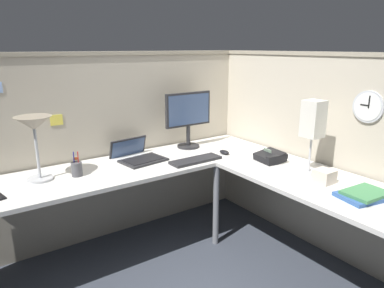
% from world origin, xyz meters
% --- Properties ---
extents(ground_plane, '(6.80, 6.80, 0.00)m').
position_xyz_m(ground_plane, '(0.00, 0.00, 0.00)').
color(ground_plane, '#383D47').
extents(cubicle_wall_back, '(2.57, 0.12, 1.58)m').
position_xyz_m(cubicle_wall_back, '(-0.36, 0.87, 0.79)').
color(cubicle_wall_back, '#B7AD99').
rests_on(cubicle_wall_back, ground).
extents(cubicle_wall_right, '(0.12, 2.37, 1.58)m').
position_xyz_m(cubicle_wall_right, '(0.87, -0.27, 0.79)').
color(cubicle_wall_right, '#B7AD99').
rests_on(cubicle_wall_right, ground).
extents(desk, '(2.35, 2.15, 0.73)m').
position_xyz_m(desk, '(-0.15, -0.05, 0.63)').
color(desk, silver).
rests_on(desk, ground).
extents(monitor, '(0.46, 0.20, 0.50)m').
position_xyz_m(monitor, '(0.21, 0.64, 1.02)').
color(monitor, '#232326').
rests_on(monitor, desk).
extents(laptop, '(0.39, 0.42, 0.22)m').
position_xyz_m(laptop, '(-0.33, 0.60, 0.75)').
color(laptop, '#232326').
rests_on(laptop, desk).
extents(keyboard, '(0.43, 0.14, 0.02)m').
position_xyz_m(keyboard, '(0.02, 0.26, 0.74)').
color(keyboard, '#232326').
rests_on(keyboard, desk).
extents(computer_mouse, '(0.06, 0.10, 0.03)m').
position_xyz_m(computer_mouse, '(0.34, 0.29, 0.75)').
color(computer_mouse, black).
rests_on(computer_mouse, desk).
extents(desk_lamp_dome, '(0.24, 0.24, 0.44)m').
position_xyz_m(desk_lamp_dome, '(-1.09, 0.54, 1.09)').
color(desk_lamp_dome, '#B7BABF').
rests_on(desk_lamp_dome, desk).
extents(pen_cup, '(0.08, 0.08, 0.18)m').
position_xyz_m(pen_cup, '(-0.86, 0.47, 0.78)').
color(pen_cup, '#4C4C51').
rests_on(pen_cup, desk).
extents(office_phone, '(0.21, 0.23, 0.11)m').
position_xyz_m(office_phone, '(0.51, -0.08, 0.77)').
color(office_phone, black).
rests_on(office_phone, desk).
extents(book_stack, '(0.32, 0.26, 0.04)m').
position_xyz_m(book_stack, '(0.45, -0.90, 0.75)').
color(book_stack, '#335999').
rests_on(book_stack, desk).
extents(desk_lamp_paper, '(0.13, 0.13, 0.53)m').
position_xyz_m(desk_lamp_paper, '(0.55, -0.42, 1.11)').
color(desk_lamp_paper, '#B7BABF').
rests_on(desk_lamp_paper, desk).
extents(tissue_box, '(0.12, 0.12, 0.09)m').
position_xyz_m(tissue_box, '(0.47, -0.60, 0.78)').
color(tissue_box, beige).
rests_on(tissue_box, desk).
extents(wall_clock, '(0.04, 0.22, 0.22)m').
position_xyz_m(wall_clock, '(0.82, -0.66, 1.22)').
color(wall_clock, '#B7BABF').
extents(pinned_note_middle, '(0.09, 0.00, 0.08)m').
position_xyz_m(pinned_note_middle, '(-0.88, 0.82, 1.08)').
color(pinned_note_middle, '#EAD84C').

